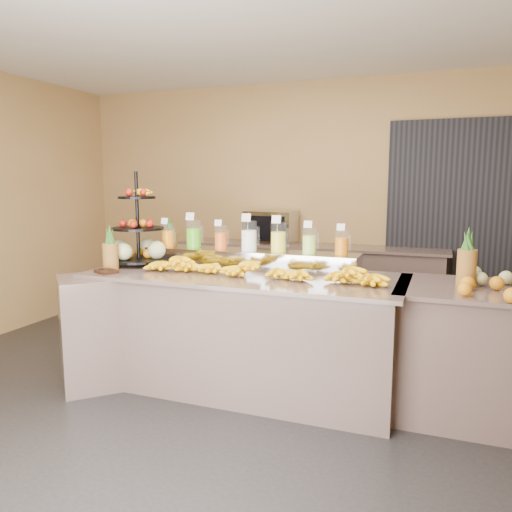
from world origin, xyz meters
The scene contains 20 objects.
ground centered at (0.00, 0.00, 0.00)m, with size 6.00×6.00×0.00m, color black.
room_envelope centered at (0.19, 0.79, 1.88)m, with size 6.04×5.02×2.82m.
buffet_counter centered at (-0.12, 0.26, 0.47)m, with size 2.75×1.25×0.93m.
right_counter centered at (1.70, 0.40, 0.47)m, with size 1.08×0.88×0.93m.
back_ledge centered at (0.00, 2.25, 0.47)m, with size 3.10×0.55×0.93m.
pitcher_tray centered at (-0.07, 0.58, 1.01)m, with size 1.85×0.30×0.15m, color gray.
juice_pitcher_orange_a centered at (-0.85, 0.58, 1.17)m, with size 0.11×0.11×0.26m.
juice_pitcher_green centered at (-0.59, 0.58, 1.19)m, with size 0.13×0.14×0.32m.
juice_pitcher_orange_b centered at (-0.33, 0.58, 1.17)m, with size 0.11×0.11×0.26m.
juice_pitcher_milk centered at (-0.07, 0.58, 1.19)m, with size 0.13×0.14×0.32m.
juice_pitcher_lemon centered at (0.19, 0.58, 1.19)m, with size 0.13×0.13×0.31m.
juice_pitcher_lime centered at (0.45, 0.58, 1.17)m, with size 0.11×0.12×0.28m.
juice_pitcher_orange_c centered at (0.71, 0.58, 1.17)m, with size 0.11×0.11×0.26m.
banana_heap centered at (0.15, 0.26, 0.99)m, with size 1.99×0.18×0.17m.
fruit_stand centered at (-1.01, 0.42, 1.14)m, with size 0.72×0.72×0.81m.
condiment_caddy centered at (-1.04, -0.05, 0.94)m, with size 0.17×0.13×0.03m, color black.
pineapple_left_a centered at (-1.11, 0.11, 1.07)m, with size 0.13×0.13×0.38m.
pineapple_left_b centered at (-0.91, 0.73, 1.08)m, with size 0.13×0.13×0.40m.
right_fruit_pile centered at (1.77, 0.27, 1.01)m, with size 0.49×0.47×0.26m.
oven_warmer centered at (-0.45, 2.25, 1.12)m, with size 0.57×0.40×0.38m, color gray.
Camera 1 is at (1.46, -3.27, 1.65)m, focal length 35.00 mm.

